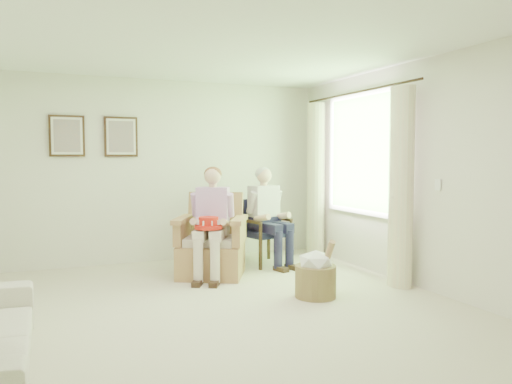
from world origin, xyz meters
TOP-DOWN VIEW (x-y plane):
  - floor at (0.00, 0.00)m, footprint 5.50×5.50m
  - back_wall at (0.00, 2.75)m, footprint 5.00×0.04m
  - front_wall at (0.00, -2.75)m, footprint 5.00×0.04m
  - right_wall at (2.50, 0.00)m, footprint 0.04×5.50m
  - ceiling at (0.00, 0.00)m, footprint 5.00×5.50m
  - window at (2.46, 1.20)m, footprint 0.13×2.50m
  - curtain_left at (2.33, 0.22)m, footprint 0.34×0.34m
  - curtain_right at (2.33, 2.18)m, footprint 0.34×0.34m
  - framed_print_left at (-1.15, 2.71)m, footprint 0.45×0.05m
  - framed_print_right at (-0.45, 2.71)m, footprint 0.45×0.05m
  - wicker_armchair at (0.48, 1.60)m, footprint 0.81×0.81m
  - wood_armchair at (1.38, 2.01)m, footprint 0.59×0.55m
  - person_wicker at (0.48, 1.46)m, footprint 0.40×0.62m
  - person_dark at (1.38, 1.85)m, footprint 0.40×0.63m
  - red_hat at (0.35, 1.28)m, footprint 0.33×0.33m
  - hatbox at (1.21, 0.20)m, footprint 0.58×0.58m

SIDE VIEW (x-z plane):
  - floor at x=0.00m, z-range 0.00..0.00m
  - hatbox at x=1.21m, z-range -0.07..0.57m
  - wicker_armchair at x=0.48m, z-range -0.19..0.85m
  - wood_armchair at x=1.38m, z-range 0.04..0.95m
  - red_hat at x=0.35m, z-range 0.63..0.77m
  - person_dark at x=1.38m, z-range 0.11..1.44m
  - person_wicker at x=0.48m, z-range 0.11..1.47m
  - curtain_left at x=2.33m, z-range 0.00..2.30m
  - curtain_right at x=2.33m, z-range 0.00..2.30m
  - back_wall at x=0.00m, z-range 0.00..2.60m
  - front_wall at x=0.00m, z-range 0.00..2.60m
  - right_wall at x=2.50m, z-range 0.00..2.60m
  - window at x=2.46m, z-range 0.77..2.40m
  - framed_print_left at x=-1.15m, z-range 1.51..2.06m
  - framed_print_right at x=-0.45m, z-range 1.51..2.06m
  - ceiling at x=0.00m, z-range 2.59..2.61m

